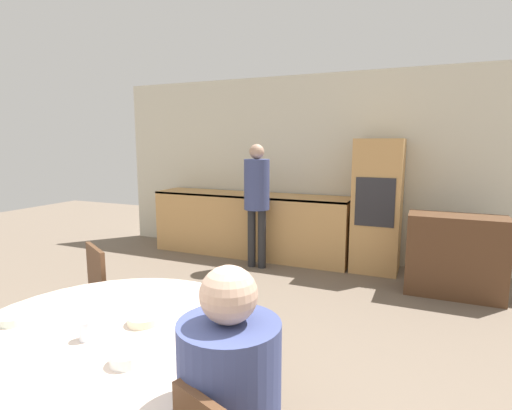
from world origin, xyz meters
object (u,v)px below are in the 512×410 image
bowl_near (14,319)px  oven_unit (377,206)px  person_standing (257,192)px  cup (87,330)px  bowl_far (143,320)px  sideboard (455,256)px  chair_far_left (85,306)px  dining_table (115,365)px  bowl_centre (127,358)px

bowl_near → oven_unit: bearing=72.5°
person_standing → oven_unit: bearing=19.3°
cup → bowl_far: bearing=61.2°
sideboard → chair_far_left: (-2.48, -2.74, 0.07)m
sideboard → person_standing: size_ratio=0.60×
cup → bowl_far: (0.13, 0.23, -0.03)m
cup → dining_table: bearing=79.5°
cup → sideboard: bearing=63.8°
sideboard → bowl_near: (-2.16, -3.46, 0.34)m
person_standing → bowl_far: person_standing is taller
cup → bowl_far: size_ratio=0.59×
sideboard → chair_far_left: size_ratio=1.06×
cup → bowl_centre: cup is taller
sideboard → bowl_centre: 3.81m
bowl_centre → person_standing: bearing=105.2°
bowl_centre → chair_far_left: bearing=144.0°
bowl_near → bowl_far: bearing=23.1°
person_standing → bowl_far: size_ratio=10.54×
oven_unit → bowl_near: size_ratio=12.62×
oven_unit → person_standing: size_ratio=1.04×
chair_far_left → bowl_near: 0.84m
person_standing → cup: 3.56m
dining_table → bowl_centre: 0.41m
bowl_centre → bowl_far: bearing=118.9°
chair_far_left → bowl_near: bearing=-36.5°
oven_unit → dining_table: 3.96m
person_standing → bowl_centre: size_ratio=12.16×
person_standing → bowl_centre: person_standing is taller
sideboard → bowl_near: bearing=-122.0°
oven_unit → dining_table: oven_unit is taller
chair_far_left → bowl_near: size_ratio=6.88×
bowl_centre → dining_table: bearing=141.9°
chair_far_left → cup: bearing=-12.0°
bowl_far → dining_table: bearing=-135.8°
chair_far_left → bowl_centre: bearing=-6.1°
sideboard → bowl_centre: bearing=-111.5°
dining_table → bowl_near: bearing=-162.7°
bowl_near → dining_table: bearing=17.3°
dining_table → person_standing: (-0.69, 3.36, 0.44)m
bowl_near → bowl_centre: 0.77m
chair_far_left → person_standing: (0.12, 2.79, 0.50)m
dining_table → chair_far_left: 0.99m
chair_far_left → bowl_far: 1.06m
cup → person_standing: bearing=100.9°
sideboard → cup: bearing=-116.2°
dining_table → chair_far_left: chair_far_left is taller
oven_unit → bowl_far: 3.83m
oven_unit → person_standing: (-1.47, -0.51, 0.16)m
cup → bowl_far: 0.27m
bowl_far → oven_unit: bearing=79.9°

